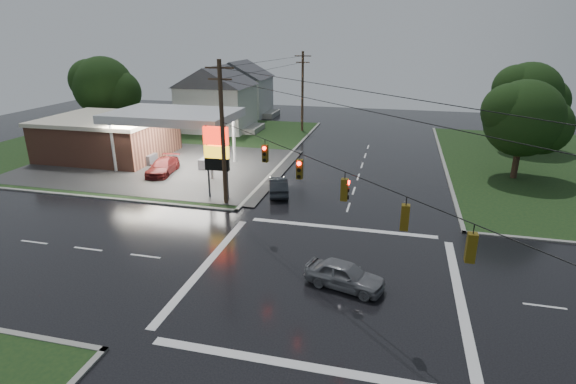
% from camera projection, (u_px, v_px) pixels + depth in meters
% --- Properties ---
extents(ground, '(120.00, 120.00, 0.00)m').
position_uv_depth(ground, '(325.00, 279.00, 24.68)').
color(ground, black).
rests_on(ground, ground).
extents(grass_nw, '(36.00, 36.00, 0.08)m').
position_uv_depth(grass_nw, '(148.00, 144.00, 54.32)').
color(grass_nw, black).
rests_on(grass_nw, ground).
extents(gas_station, '(26.20, 18.00, 5.60)m').
position_uv_depth(gas_station, '(117.00, 135.00, 47.64)').
color(gas_station, '#2D2D2D').
rests_on(gas_station, ground).
extents(pylon_sign, '(2.00, 0.35, 6.00)m').
position_uv_depth(pylon_sign, '(216.00, 151.00, 35.31)').
color(pylon_sign, '#59595E').
rests_on(pylon_sign, ground).
extents(utility_pole_nw, '(2.20, 0.32, 11.00)m').
position_uv_depth(utility_pole_nw, '(223.00, 132.00, 33.59)').
color(utility_pole_nw, '#382619').
rests_on(utility_pole_nw, ground).
extents(utility_pole_n, '(2.20, 0.32, 10.50)m').
position_uv_depth(utility_pole_n, '(302.00, 91.00, 59.74)').
color(utility_pole_n, '#382619').
rests_on(utility_pole_n, ground).
extents(traffic_signals, '(26.87, 26.87, 1.47)m').
position_uv_depth(traffic_signals, '(329.00, 166.00, 22.48)').
color(traffic_signals, black).
rests_on(traffic_signals, ground).
extents(house_near, '(11.05, 8.48, 8.60)m').
position_uv_depth(house_near, '(217.00, 98.00, 60.86)').
color(house_near, silver).
rests_on(house_near, ground).
extents(house_far, '(11.05, 8.48, 8.60)m').
position_uv_depth(house_far, '(240.00, 88.00, 72.06)').
color(house_far, silver).
rests_on(house_far, ground).
extents(tree_nw_behind, '(8.93, 7.60, 10.00)m').
position_uv_depth(tree_nw_behind, '(105.00, 87.00, 57.68)').
color(tree_nw_behind, black).
rests_on(tree_nw_behind, ground).
extents(tree_ne_near, '(7.99, 6.80, 8.98)m').
position_uv_depth(tree_ne_near, '(525.00, 119.00, 39.73)').
color(tree_ne_near, black).
rests_on(tree_ne_near, ground).
extents(tree_ne_far, '(8.46, 7.20, 9.80)m').
position_uv_depth(tree_ne_far, '(529.00, 95.00, 49.82)').
color(tree_ne_far, black).
rests_on(tree_ne_far, ground).
extents(car_north, '(2.75, 4.59, 1.43)m').
position_uv_depth(car_north, '(278.00, 186.00, 37.43)').
color(car_north, black).
rests_on(car_north, ground).
extents(car_crossing, '(4.56, 2.79, 1.45)m').
position_uv_depth(car_crossing, '(345.00, 275.00, 23.64)').
color(car_crossing, slate).
rests_on(car_crossing, ground).
extents(car_pump, '(2.69, 5.27, 1.46)m').
position_uv_depth(car_pump, '(163.00, 167.00, 42.69)').
color(car_pump, '#5E1515').
rests_on(car_pump, ground).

